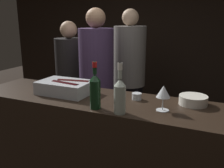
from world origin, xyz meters
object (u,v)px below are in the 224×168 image
object	(u,v)px
candle_votive	(137,96)
person_blond_tee	(71,79)
red_wine_bottle_burgundy	(95,90)
wine_glass	(163,92)
person_in_hoodie	(129,73)
white_wine_bottle	(120,94)
bowl_white	(193,100)
ice_bin_with_bottles	(66,87)
person_grey_polo	(97,81)

from	to	relation	value
candle_votive	person_blond_tee	size ratio (longest dim) A/B	0.04
candle_votive	red_wine_bottle_burgundy	bearing A→B (deg)	-122.90
wine_glass	red_wine_bottle_burgundy	world-z (taller)	red_wine_bottle_burgundy
candle_votive	red_wine_bottle_burgundy	xyz separation A→B (m)	(-0.20, -0.30, 0.11)
person_in_hoodie	person_blond_tee	bearing A→B (deg)	102.90
white_wine_bottle	red_wine_bottle_burgundy	distance (m)	0.19
bowl_white	candle_votive	distance (m)	0.41
candle_votive	person_in_hoodie	xyz separation A→B (m)	(-0.53, 1.26, -0.11)
ice_bin_with_bottles	wine_glass	world-z (taller)	wine_glass
wine_glass	bowl_white	bearing A→B (deg)	50.62
red_wine_bottle_burgundy	person_grey_polo	size ratio (longest dim) A/B	0.18
candle_votive	person_grey_polo	world-z (taller)	person_grey_polo
wine_glass	person_blond_tee	bearing A→B (deg)	143.61
bowl_white	person_blond_tee	world-z (taller)	person_blond_tee
red_wine_bottle_burgundy	person_in_hoodie	size ratio (longest dim) A/B	0.18
red_wine_bottle_burgundy	wine_glass	bearing A→B (deg)	19.18
wine_glass	red_wine_bottle_burgundy	xyz separation A→B (m)	(-0.43, -0.15, 0.00)
red_wine_bottle_burgundy	person_in_hoodie	distance (m)	1.61
person_in_hoodie	person_grey_polo	distance (m)	0.62
candle_votive	ice_bin_with_bottles	bearing A→B (deg)	-171.27
candle_votive	person_in_hoodie	distance (m)	1.37
ice_bin_with_bottles	white_wine_bottle	xyz separation A→B (m)	(0.58, -0.23, 0.07)
white_wine_bottle	person_blond_tee	xyz separation A→B (m)	(-1.20, 1.23, -0.29)
white_wine_bottle	ice_bin_with_bottles	bearing A→B (deg)	158.35
wine_glass	white_wine_bottle	size ratio (longest dim) A/B	0.52
ice_bin_with_bottles	person_in_hoodie	bearing A→B (deg)	87.67
bowl_white	person_grey_polo	distance (m)	1.26
red_wine_bottle_burgundy	person_blond_tee	size ratio (longest dim) A/B	0.20
white_wine_bottle	person_in_hoodie	bearing A→B (deg)	108.24
ice_bin_with_bottles	person_blond_tee	xyz separation A→B (m)	(-0.62, 1.00, -0.22)
bowl_white	red_wine_bottle_burgundy	size ratio (longest dim) A/B	0.62
red_wine_bottle_burgundy	person_blond_tee	xyz separation A→B (m)	(-1.01, 1.21, -0.29)
red_wine_bottle_burgundy	person_in_hoodie	world-z (taller)	person_in_hoodie
ice_bin_with_bottles	red_wine_bottle_burgundy	size ratio (longest dim) A/B	1.31
person_in_hoodie	person_grey_polo	xyz separation A→B (m)	(-0.16, -0.60, 0.00)
wine_glass	white_wine_bottle	bearing A→B (deg)	-145.71
ice_bin_with_bottles	person_blond_tee	bearing A→B (deg)	121.90
person_grey_polo	person_blond_tee	bearing A→B (deg)	95.65
ice_bin_with_bottles	person_blond_tee	distance (m)	1.19
ice_bin_with_bottles	bowl_white	distance (m)	1.00
bowl_white	person_in_hoodie	world-z (taller)	person_in_hoodie
bowl_white	person_in_hoodie	bearing A→B (deg)	127.80
white_wine_bottle	red_wine_bottle_burgundy	bearing A→B (deg)	175.25
ice_bin_with_bottles	white_wine_bottle	world-z (taller)	white_wine_bottle
person_grey_polo	wine_glass	bearing A→B (deg)	-99.73
bowl_white	wine_glass	distance (m)	0.29
wine_glass	person_grey_polo	size ratio (longest dim) A/B	0.10
red_wine_bottle_burgundy	person_grey_polo	distance (m)	1.10
white_wine_bottle	person_blond_tee	size ratio (longest dim) A/B	0.20
white_wine_bottle	person_in_hoodie	distance (m)	1.68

